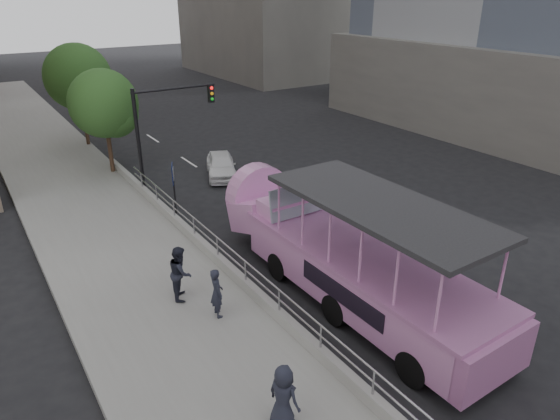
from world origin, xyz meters
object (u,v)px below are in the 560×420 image
at_px(pedestrian_mid, 181,272).
at_px(street_tree_far, 80,80).
at_px(pedestrian_near, 217,293).
at_px(traffic_signal, 161,122).
at_px(parking_sign, 174,186).
at_px(street_tree_near, 106,106).
at_px(pedestrian_far, 283,397).
at_px(duck_boat, 341,254).
at_px(car, 221,165).

bearing_deg(pedestrian_mid, street_tree_far, 19.28).
height_order(pedestrian_near, traffic_signal, traffic_signal).
xyz_separation_m(parking_sign, traffic_signal, (1.10, 3.87, 1.80)).
bearing_deg(street_tree_far, street_tree_near, -91.91).
bearing_deg(pedestrian_far, traffic_signal, -31.26).
bearing_deg(duck_boat, street_tree_far, 97.38).
relative_size(duck_boat, street_tree_far, 1.78).
xyz_separation_m(duck_boat, car, (1.84, 12.17, -0.78)).
bearing_deg(duck_boat, pedestrian_near, 171.32).
bearing_deg(parking_sign, pedestrian_mid, -110.80).
distance_m(pedestrian_far, traffic_signal, 16.36).
distance_m(traffic_signal, street_tree_near, 3.80).
bearing_deg(car, parking_sign, -113.24).
bearing_deg(traffic_signal, car, 4.72).
relative_size(pedestrian_far, parking_sign, 0.60).
distance_m(car, street_tree_far, 10.89).
bearing_deg(duck_boat, parking_sign, 107.08).
xyz_separation_m(duck_boat, traffic_signal, (-1.37, 11.91, 2.09)).
relative_size(pedestrian_mid, parking_sign, 0.66).
relative_size(pedestrian_near, pedestrian_far, 0.98).
height_order(duck_boat, parking_sign, duck_boat).
bearing_deg(pedestrian_mid, pedestrian_far, -156.31).
xyz_separation_m(pedestrian_near, street_tree_far, (1.44, 20.69, 3.21)).
bearing_deg(pedestrian_far, car, -41.43).
xyz_separation_m(street_tree_near, street_tree_far, (0.20, 6.00, 0.49)).
xyz_separation_m(pedestrian_far, parking_sign, (2.38, 11.93, 0.59)).
height_order(duck_boat, car, duck_boat).
bearing_deg(parking_sign, street_tree_near, 93.89).
xyz_separation_m(pedestrian_mid, street_tree_near, (1.74, 13.18, 2.63)).
bearing_deg(pedestrian_far, duck_boat, -70.03).
bearing_deg(pedestrian_near, street_tree_near, 2.34).
xyz_separation_m(duck_boat, street_tree_near, (-2.97, 15.34, 2.41)).
xyz_separation_m(pedestrian_near, pedestrian_far, (-0.64, -4.54, 0.02)).
xyz_separation_m(parking_sign, street_tree_near, (-0.50, 7.30, 2.12)).
bearing_deg(traffic_signal, pedestrian_far, -102.41).
relative_size(duck_boat, car, 3.10).
bearing_deg(street_tree_near, pedestrian_mid, -97.51).
relative_size(pedestrian_near, street_tree_far, 0.25).
distance_m(pedestrian_mid, pedestrian_far, 6.05).
xyz_separation_m(pedestrian_near, parking_sign, (1.73, 7.39, 0.61)).
relative_size(duck_boat, pedestrian_far, 7.07).
height_order(duck_boat, pedestrian_far, duck_boat).
xyz_separation_m(pedestrian_near, pedestrian_mid, (-0.50, 1.51, 0.10)).
distance_m(pedestrian_mid, traffic_signal, 10.56).
height_order(pedestrian_mid, traffic_signal, traffic_signal).
distance_m(duck_boat, pedestrian_mid, 5.18).
height_order(duck_boat, street_tree_near, street_tree_near).
relative_size(pedestrian_mid, street_tree_near, 0.31).
bearing_deg(pedestrian_near, car, -20.49).
height_order(pedestrian_near, street_tree_near, street_tree_near).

